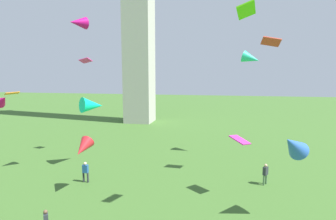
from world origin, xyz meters
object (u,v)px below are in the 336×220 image
object	(u,v)px
person_2	(265,173)
kite_flying_5	(92,105)
kite_flying_7	(12,93)
kite_flying_11	(86,60)
person_4	(85,171)
kite_flying_0	(2,100)
kite_flying_1	(293,145)
kite_flying_10	(271,42)
kite_flying_8	(246,10)
kite_flying_9	(251,58)
kite_flying_4	(240,140)
kite_flying_3	(78,23)
kite_flying_6	(83,148)

from	to	relation	value
person_2	kite_flying_5	world-z (taller)	kite_flying_5
kite_flying_5	kite_flying_7	size ratio (longest dim) A/B	1.69
kite_flying_7	kite_flying_11	world-z (taller)	kite_flying_11
person_4	kite_flying_0	world-z (taller)	kite_flying_0
kite_flying_0	kite_flying_1	size ratio (longest dim) A/B	0.90
kite_flying_7	kite_flying_11	bearing A→B (deg)	-33.47
kite_flying_0	kite_flying_11	world-z (taller)	kite_flying_11
kite_flying_1	kite_flying_10	size ratio (longest dim) A/B	1.51
kite_flying_8	kite_flying_11	xyz separation A→B (m)	(-15.94, 10.99, -1.91)
kite_flying_10	person_2	bearing A→B (deg)	84.69
kite_flying_1	kite_flying_9	xyz separation A→B (m)	(-1.17, 12.80, 5.95)
kite_flying_0	kite_flying_4	world-z (taller)	kite_flying_0
kite_flying_3	kite_flying_6	size ratio (longest dim) A/B	0.93
person_4	kite_flying_1	size ratio (longest dim) A/B	0.77
person_4	kite_flying_10	bearing A→B (deg)	13.93
kite_flying_3	kite_flying_10	size ratio (longest dim) A/B	1.17
kite_flying_7	person_2	bearing A→B (deg)	-58.69
kite_flying_0	kite_flying_6	world-z (taller)	kite_flying_0
kite_flying_11	person_4	bearing A→B (deg)	-53.16
kite_flying_0	kite_flying_7	distance (m)	2.32
person_4	kite_flying_3	bearing A→B (deg)	122.26
kite_flying_3	kite_flying_10	xyz separation A→B (m)	(15.62, 3.01, -1.55)
kite_flying_7	person_4	bearing A→B (deg)	-76.93
person_2	kite_flying_4	xyz separation A→B (m)	(-2.36, -2.47, 3.32)
kite_flying_4	kite_flying_10	xyz separation A→B (m)	(2.50, 3.85, 7.47)
kite_flying_11	kite_flying_0	bearing A→B (deg)	-132.82
kite_flying_0	kite_flying_3	world-z (taller)	kite_flying_3
kite_flying_6	kite_flying_10	xyz separation A→B (m)	(14.07, 5.79, 8.18)
kite_flying_1	kite_flying_8	distance (m)	8.33
kite_flying_8	kite_flying_4	bearing A→B (deg)	-172.90
kite_flying_11	kite_flying_1	bearing A→B (deg)	-17.93
kite_flying_6	kite_flying_10	bearing A→B (deg)	27.15
person_4	kite_flying_6	distance (m)	3.37
kite_flying_10	kite_flying_5	bearing A→B (deg)	0.31
kite_flying_10	kite_flying_11	size ratio (longest dim) A/B	1.07
kite_flying_5	kite_flying_10	xyz separation A→B (m)	(16.27, -0.05, 5.68)
kite_flying_9	kite_flying_11	distance (m)	18.02
person_4	kite_flying_7	xyz separation A→B (m)	(-10.90, 4.59, 6.15)
person_2	person_4	world-z (taller)	person_2
kite_flying_5	kite_flying_7	world-z (taller)	kite_flying_7
kite_flying_10	kite_flying_3	bearing A→B (deg)	11.39
kite_flying_10	kite_flying_11	xyz separation A→B (m)	(-18.68, 3.42, -1.11)
kite_flying_6	kite_flying_8	distance (m)	14.56
kite_flying_4	kite_flying_6	size ratio (longest dim) A/B	0.86
kite_flying_1	kite_flying_11	distance (m)	22.37
kite_flying_4	person_2	bearing A→B (deg)	-90.36
person_4	kite_flying_10	size ratio (longest dim) A/B	1.16
kite_flying_6	kite_flying_7	xyz separation A→B (m)	(-11.88, 6.48, 3.53)
kite_flying_0	kite_flying_6	xyz separation A→B (m)	(11.12, -4.36, -2.97)
kite_flying_5	kite_flying_11	bearing A→B (deg)	-16.60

